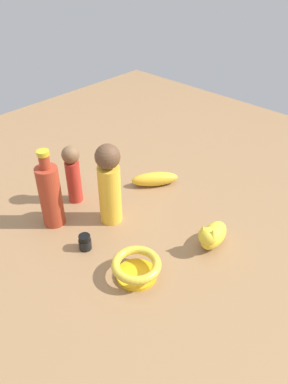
% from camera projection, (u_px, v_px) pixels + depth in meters
% --- Properties ---
extents(ground, '(2.00, 2.00, 0.00)m').
position_uv_depth(ground, '(144.00, 216.00, 1.16)').
color(ground, '#936D47').
extents(cat_figurine, '(0.07, 0.15, 0.09)m').
position_uv_depth(cat_figurine, '(212.00, 235.00, 1.03)').
color(cat_figurine, yellow).
rests_on(cat_figurine, ground).
extents(person_figure_adult, '(0.06, 0.06, 0.19)m').
position_uv_depth(person_figure_adult, '(73.00, 172.00, 1.16)').
color(person_figure_adult, red).
rests_on(person_figure_adult, ground).
extents(banana, '(0.14, 0.15, 0.05)m').
position_uv_depth(banana, '(155.00, 179.00, 1.28)').
color(banana, yellow).
rests_on(banana, ground).
extents(nail_polish_jar, '(0.04, 0.04, 0.04)m').
position_uv_depth(nail_polish_jar, '(85.00, 242.00, 1.03)').
color(nail_polish_jar, black).
rests_on(nail_polish_jar, ground).
extents(person_figure_child, '(0.09, 0.09, 0.25)m').
position_uv_depth(person_figure_child, '(109.00, 183.00, 1.07)').
color(person_figure_child, yellow).
rests_on(person_figure_child, ground).
extents(bowl, '(0.13, 0.13, 0.05)m').
position_uv_depth(bowl, '(136.00, 267.00, 0.94)').
color(bowl, yellow).
rests_on(bowl, ground).
extents(bottle_tall, '(0.06, 0.06, 0.24)m').
position_uv_depth(bottle_tall, '(50.00, 194.00, 1.07)').
color(bottle_tall, '#AA3822').
rests_on(bottle_tall, ground).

